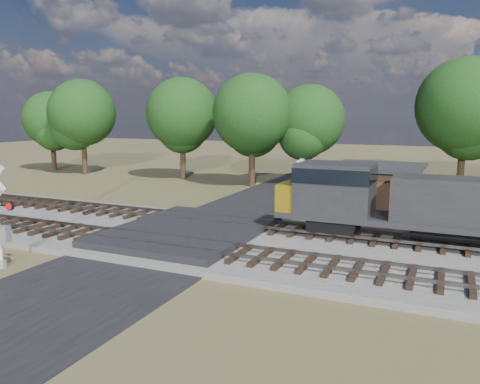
% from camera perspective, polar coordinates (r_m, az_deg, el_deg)
% --- Properties ---
extents(ground, '(160.00, 160.00, 0.00)m').
position_cam_1_polar(ground, '(23.92, -6.88, -5.95)').
color(ground, '#4E4F2A').
rests_on(ground, ground).
extents(ballast_bed, '(140.00, 10.00, 0.30)m').
position_cam_1_polar(ballast_bed, '(21.25, 17.95, -7.92)').
color(ballast_bed, gray).
rests_on(ballast_bed, ground).
extents(road, '(7.00, 60.00, 0.08)m').
position_cam_1_polar(road, '(23.91, -6.88, -5.86)').
color(road, black).
rests_on(road, ground).
extents(crossing_panel, '(7.00, 9.00, 0.62)m').
position_cam_1_polar(crossing_panel, '(24.25, -6.28, -4.95)').
color(crossing_panel, '#262628').
rests_on(crossing_panel, ground).
extents(track_near, '(140.00, 2.60, 0.33)m').
position_cam_1_polar(track_near, '(20.67, -2.27, -7.18)').
color(track_near, black).
rests_on(track_near, ballast_bed).
extents(track_far, '(140.00, 2.60, 0.33)m').
position_cam_1_polar(track_far, '(25.10, 2.81, -4.18)').
color(track_far, black).
rests_on(track_far, ballast_bed).
extents(crossing_signal_near, '(1.74, 0.39, 4.32)m').
position_cam_1_polar(crossing_signal_near, '(21.64, -27.19, -3.70)').
color(crossing_signal_near, silver).
rests_on(crossing_signal_near, ground).
extents(crossing_signal_far, '(1.51, 0.36, 3.75)m').
position_cam_1_polar(crossing_signal_far, '(28.30, 7.86, -0.33)').
color(crossing_signal_far, silver).
rests_on(crossing_signal_far, ground).
extents(equipment_shed, '(5.31, 5.31, 3.44)m').
position_cam_1_polar(equipment_shed, '(28.58, 16.24, -0.15)').
color(equipment_shed, '#45321D').
rests_on(equipment_shed, ground).
extents(treeline, '(78.07, 10.25, 11.82)m').
position_cam_1_polar(treeline, '(39.69, 19.46, 9.28)').
color(treeline, black).
rests_on(treeline, ground).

